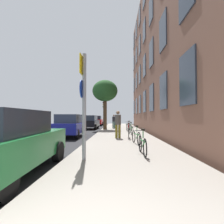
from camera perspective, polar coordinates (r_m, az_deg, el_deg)
ground_plane at (r=16.74m, az=-9.10°, el=-6.54°), size 41.80×41.80×0.00m
road_asphalt at (r=17.25m, az=-16.01°, el=-6.34°), size 7.00×38.00×0.01m
sidewalk at (r=16.45m, az=3.05°, el=-6.44°), size 4.20×38.00×0.12m
building_facade at (r=17.31m, az=12.19°, el=19.38°), size 0.56×27.00×15.23m
sign_post at (r=5.69m, az=-9.13°, el=4.62°), size 0.16×0.60×3.34m
traffic_light at (r=21.51m, az=-2.35°, el=0.87°), size 0.43×0.24×3.27m
tree_near at (r=19.48m, az=-2.26°, el=6.60°), size 2.72×2.72×5.34m
bicycle_0 at (r=6.51m, az=9.73°, el=-10.19°), size 0.42×1.67×0.93m
bicycle_1 at (r=8.88m, az=7.76°, el=-7.87°), size 0.42×1.71×0.93m
bicycle_2 at (r=11.24m, az=5.35°, el=-6.45°), size 0.42×1.69×0.97m
bicycle_3 at (r=13.65m, az=5.96°, el=-5.61°), size 0.42×1.75×0.95m
bicycle_4 at (r=16.04m, az=5.46°, el=-4.96°), size 0.53×1.71×0.98m
bicycle_5 at (r=18.44m, az=5.26°, el=-4.62°), size 0.49×1.57×0.91m
pedestrian_0 at (r=11.25m, az=1.91°, el=-3.38°), size 0.54×0.54×1.72m
pedestrian_1 at (r=20.93m, az=0.59°, el=-2.72°), size 0.50×0.50×1.60m
car_0 at (r=5.15m, az=-30.76°, el=-8.23°), size 1.93×4.39×1.62m
car_1 at (r=13.13m, az=-13.42°, el=-4.23°), size 1.83×3.95×1.62m
car_2 at (r=21.25m, az=-7.04°, el=-3.22°), size 1.88×4.16×1.62m
car_3 at (r=29.53m, az=-5.01°, el=-2.75°), size 2.00×4.48×1.62m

